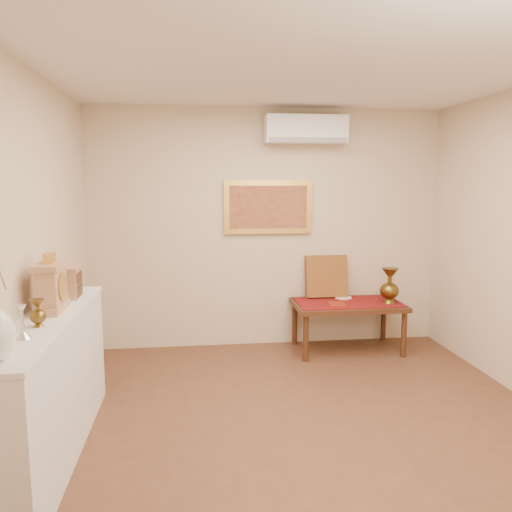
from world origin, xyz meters
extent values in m
plane|color=brown|center=(0.00, 0.00, 0.00)|extent=(4.50, 4.50, 0.00)
plane|color=silver|center=(0.00, 0.00, 2.70)|extent=(4.50, 4.50, 0.00)
cube|color=beige|center=(0.00, 2.25, 1.35)|extent=(4.00, 0.02, 2.70)
cube|color=beige|center=(-2.00, 0.00, 1.35)|extent=(0.02, 4.50, 2.70)
cube|color=maroon|center=(0.85, 1.88, 0.55)|extent=(1.14, 0.59, 0.01)
cylinder|color=white|center=(0.86, 2.07, 0.56)|extent=(0.19, 0.19, 0.01)
cube|color=maroon|center=(0.69, 1.77, 0.56)|extent=(0.22, 0.28, 0.01)
cube|color=#5F2013|center=(0.68, 2.17, 0.80)|extent=(0.48, 0.20, 0.49)
cube|color=silver|center=(-1.82, 0.00, 0.47)|extent=(0.35, 2.00, 0.95)
cube|color=silver|center=(-1.82, 0.00, 0.96)|extent=(0.37, 2.02, 0.03)
cube|color=tan|center=(-1.83, 0.18, 1.00)|extent=(0.16, 0.36, 0.05)
cube|color=tan|center=(-1.83, 0.18, 1.16)|extent=(0.14, 0.30, 0.25)
cylinder|color=beige|center=(-1.75, 0.18, 1.16)|extent=(0.01, 0.17, 0.17)
cylinder|color=gold|center=(-1.75, 0.18, 1.16)|extent=(0.01, 0.19, 0.19)
cube|color=tan|center=(-1.83, 0.18, 1.30)|extent=(0.17, 0.34, 0.04)
cube|color=gold|center=(-1.83, 0.18, 1.35)|extent=(0.06, 0.11, 0.07)
cube|color=tan|center=(-1.81, 0.59, 1.09)|extent=(0.15, 0.20, 0.22)
cube|color=#472515|center=(-1.73, 0.59, 1.04)|extent=(0.01, 0.17, 0.09)
cube|color=#472515|center=(-1.73, 0.59, 1.14)|extent=(0.01, 0.17, 0.09)
cube|color=tan|center=(-1.81, 0.59, 1.21)|extent=(0.16, 0.21, 0.02)
cube|color=#472515|center=(0.85, 1.88, 0.53)|extent=(1.20, 0.70, 0.05)
cylinder|color=#472515|center=(0.31, 1.59, 0.25)|extent=(0.06, 0.06, 0.50)
cylinder|color=#472515|center=(1.39, 1.59, 0.25)|extent=(0.06, 0.06, 0.50)
cylinder|color=#472515|center=(0.31, 2.17, 0.25)|extent=(0.06, 0.06, 0.50)
cylinder|color=#472515|center=(1.39, 2.17, 0.25)|extent=(0.06, 0.06, 0.50)
cube|color=gold|center=(0.00, 2.23, 1.60)|extent=(1.00, 0.05, 0.60)
cube|color=#A56039|center=(0.00, 2.20, 1.60)|extent=(0.88, 0.01, 0.48)
cube|color=white|center=(0.40, 2.12, 2.45)|extent=(0.90, 0.24, 0.30)
cube|color=gray|center=(0.40, 2.00, 2.33)|extent=(0.86, 0.02, 0.05)
camera|label=1|loc=(-0.84, -3.37, 1.86)|focal=35.00mm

